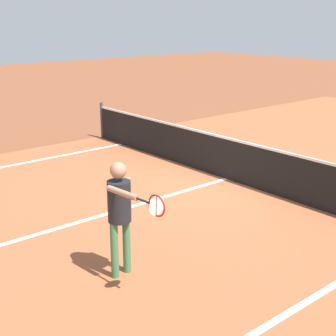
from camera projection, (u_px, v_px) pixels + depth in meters
The scene contains 5 objects.
ground_plane at pixel (226, 179), 11.00m from camera, with size 60.00×60.00×0.00m, color brown.
court_surface_inbounds at pixel (226, 179), 11.00m from camera, with size 10.62×24.40×0.00m, color #9E5433.
line_center_service at pixel (107, 214), 9.03m from camera, with size 0.10×6.40×0.01m, color white.
net at pixel (227, 158), 10.86m from camera, with size 10.30×0.09×1.07m.
player_near at pixel (121, 207), 6.60m from camera, with size 1.22×0.42×1.66m.
Camera 1 is at (7.15, -7.72, 3.49)m, focal length 52.27 mm.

